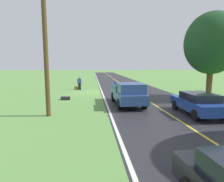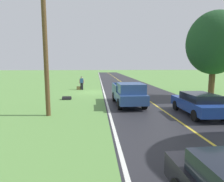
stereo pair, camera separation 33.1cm
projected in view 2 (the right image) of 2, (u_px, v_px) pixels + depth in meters
name	position (u px, v px, depth m)	size (l,w,h in m)	color
ground_plane	(93.00, 92.00, 22.37)	(200.00, 200.00, 0.00)	#609347
road_surface	(136.00, 92.00, 22.77)	(7.96, 120.00, 0.00)	#28282D
lane_edge_line	(104.00, 92.00, 22.47)	(0.16, 117.60, 0.00)	silver
lane_centre_line	(136.00, 92.00, 22.77)	(0.14, 117.60, 0.00)	gold
hitchhiker_walking	(82.00, 82.00, 24.50)	(0.62, 0.53, 1.75)	black
suitcase_carried	(79.00, 88.00, 24.52)	(0.20, 0.46, 0.44)	brown
pickup_truck_passing	(128.00, 93.00, 14.98)	(2.20, 5.45, 1.82)	#2D4C84
tree_far_side_near	(214.00, 43.00, 17.36)	(4.96, 4.96, 8.01)	brown
sedan_mid_oncoming	(198.00, 103.00, 12.06)	(2.01, 4.44, 1.41)	navy
utility_pole_roadside	(46.00, 53.00, 11.52)	(0.28, 0.28, 7.81)	brown
drainage_culvert	(67.00, 99.00, 17.63)	(0.60, 0.60, 0.80)	black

